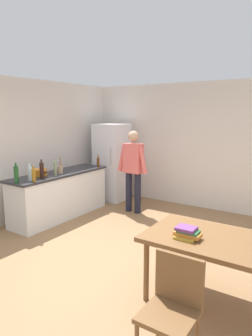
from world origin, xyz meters
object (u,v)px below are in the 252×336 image
(chair, at_px, (173,303))
(bottle_water_clear, at_px, (30,174))
(bottle_wine_green, at_px, (16,174))
(bottle_beer_brown, at_px, (98,162))
(cooking_pot, at_px, (39,172))
(book_stack, at_px, (187,233))
(utensil_jar, at_px, (60,169))
(bottle_oil_amber, at_px, (34,175))
(bottle_wine_dark, at_px, (42,170))
(dining_table, at_px, (212,244))
(refrigerator, at_px, (112,162))
(bottle_vinegar_tall, at_px, (55,168))
(person, at_px, (133,166))

(chair, relative_size, bottle_water_clear, 3.03)
(bottle_wine_green, height_order, bottle_beer_brown, bottle_wine_green)
(cooking_pot, relative_size, bottle_wine_green, 1.18)
(cooking_pot, relative_size, book_stack, 1.45)
(utensil_jar, relative_size, bottle_oil_amber, 1.14)
(bottle_wine_green, bearing_deg, cooking_pot, 104.67)
(bottle_water_clear, relative_size, bottle_wine_dark, 0.88)
(dining_table, relative_size, cooking_pot, 3.50)
(dining_table, height_order, bottle_beer_brown, bottle_beer_brown)
(refrigerator, xyz_separation_m, book_stack, (3.08, -2.86, -0.09))
(chair, height_order, book_stack, chair)
(chair, height_order, cooking_pot, cooking_pot)
(bottle_oil_amber, relative_size, book_stack, 1.02)
(chair, distance_m, bottle_water_clear, 3.55)
(bottle_beer_brown, relative_size, bottle_vinegar_tall, 0.81)
(cooking_pot, bearing_deg, refrigerator, 84.33)
(refrigerator, xyz_separation_m, bottle_oil_amber, (0.15, -2.43, 0.12))
(book_stack, bearing_deg, bottle_oil_amber, 171.54)
(bottle_water_clear, height_order, bottle_wine_dark, bottle_wine_dark)
(cooking_pot, bearing_deg, bottle_wine_dark, -30.46)
(utensil_jar, xyz_separation_m, bottle_wine_dark, (0.07, -0.51, 0.07))
(chair, bearing_deg, bottle_water_clear, 155.75)
(bottle_beer_brown, height_order, bottle_water_clear, bottle_water_clear)
(person, relative_size, cooking_pot, 4.25)
(person, height_order, chair, person)
(bottle_beer_brown, xyz_separation_m, bottle_wine_dark, (-0.10, -1.47, 0.04))
(utensil_jar, distance_m, book_stack, 3.36)
(refrigerator, xyz_separation_m, bottle_water_clear, (0.02, -2.40, 0.13))
(bottle_vinegar_tall, height_order, book_stack, bottle_vinegar_tall)
(utensil_jar, xyz_separation_m, bottle_vinegar_tall, (0.09, -0.21, 0.06))
(utensil_jar, distance_m, bottle_beer_brown, 0.97)
(bottle_vinegar_tall, bearing_deg, bottle_oil_amber, -80.44)
(dining_table, relative_size, bottle_water_clear, 4.67)
(bottle_wine_green, distance_m, bottle_beer_brown, 1.96)
(cooking_pot, xyz_separation_m, bottle_wine_green, (0.16, -0.62, 0.09))
(cooking_pot, height_order, book_stack, cooking_pot)
(person, height_order, cooking_pot, person)
(bottle_beer_brown, bearing_deg, chair, -43.34)
(bottle_wine_dark, xyz_separation_m, book_stack, (3.05, -0.72, -0.24))
(refrigerator, relative_size, book_stack, 6.53)
(refrigerator, height_order, bottle_beer_brown, refrigerator)
(bottle_vinegar_tall, distance_m, book_stack, 3.20)
(bottle_oil_amber, bearing_deg, refrigerator, 93.52)
(cooking_pot, bearing_deg, bottle_beer_brown, 75.95)
(utensil_jar, bearing_deg, chair, -31.31)
(cooking_pot, bearing_deg, person, 51.75)
(refrigerator, relative_size, cooking_pot, 4.50)
(dining_table, bearing_deg, cooking_pot, 168.88)
(refrigerator, distance_m, bottle_water_clear, 2.40)
(bottle_vinegar_tall, bearing_deg, cooking_pot, -146.50)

